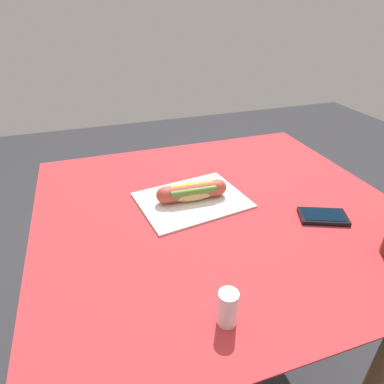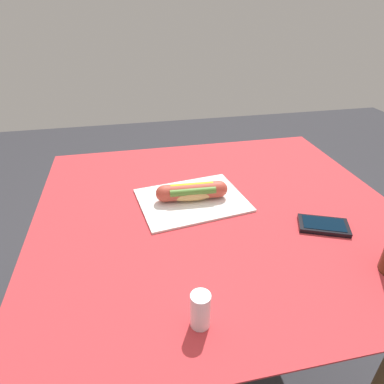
# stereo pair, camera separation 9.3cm
# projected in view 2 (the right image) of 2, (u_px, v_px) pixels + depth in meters

# --- Properties ---
(ground_plane) EXTENTS (6.00, 6.00, 0.00)m
(ground_plane) POSITION_uv_depth(u_px,v_px,m) (211.00, 367.00, 1.29)
(ground_plane) COLOR #2D2D33
(ground_plane) RESTS_ON ground
(dining_table) EXTENTS (0.99, 0.93, 0.74)m
(dining_table) POSITION_uv_depth(u_px,v_px,m) (216.00, 249.00, 0.98)
(dining_table) COLOR brown
(dining_table) RESTS_ON ground
(paper_wrapper) EXTENTS (0.32, 0.27, 0.01)m
(paper_wrapper) POSITION_uv_depth(u_px,v_px,m) (192.00, 200.00, 0.94)
(paper_wrapper) COLOR silver
(paper_wrapper) RESTS_ON dining_table
(hot_dog) EXTENTS (0.21, 0.06, 0.05)m
(hot_dog) POSITION_uv_depth(u_px,v_px,m) (192.00, 192.00, 0.93)
(hot_dog) COLOR tan
(hot_dog) RESTS_ON paper_wrapper
(cell_phone) EXTENTS (0.14, 0.11, 0.01)m
(cell_phone) POSITION_uv_depth(u_px,v_px,m) (324.00, 225.00, 0.83)
(cell_phone) COLOR black
(cell_phone) RESTS_ON dining_table
(salt_shaker) EXTENTS (0.04, 0.04, 0.07)m
(salt_shaker) POSITION_uv_depth(u_px,v_px,m) (200.00, 310.00, 0.57)
(salt_shaker) COLOR silver
(salt_shaker) RESTS_ON dining_table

